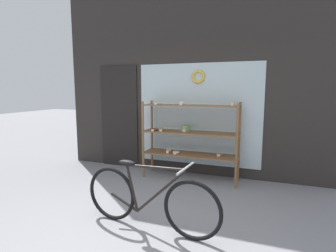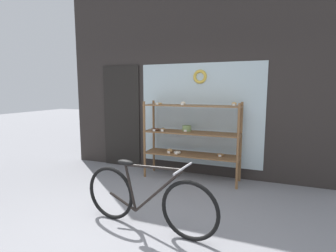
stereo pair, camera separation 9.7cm
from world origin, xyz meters
name	(u,v)px [view 1 (the left image)]	position (x,y,z in m)	size (l,w,h in m)	color
ground_plane	(121,244)	(0.00, 0.00, 0.00)	(30.00, 30.00, 0.00)	gray
storefront_facade	(187,75)	(-0.04, 2.59, 1.90)	(5.21, 0.13, 3.92)	#2D2826
display_case	(189,133)	(0.12, 2.23, 0.85)	(1.72, 0.45, 1.41)	brown
bicycle	(148,199)	(0.15, 0.38, 0.36)	(1.74, 0.46, 0.80)	black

